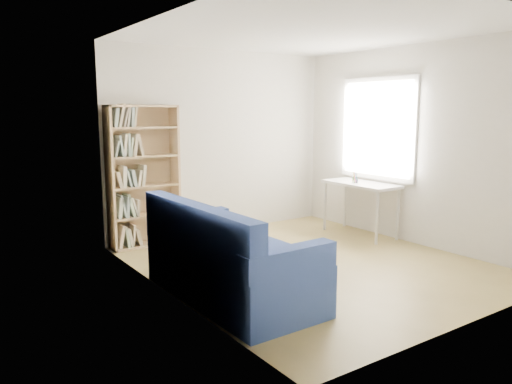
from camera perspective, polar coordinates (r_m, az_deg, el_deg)
ground at (r=5.87m, az=6.20°, el=-8.15°), size 4.00×4.00×0.00m
room_shell at (r=5.69m, az=7.03°, el=8.03°), size 3.54×4.04×2.62m
sofa at (r=4.75m, az=-3.32°, el=-7.91°), size 0.93×1.90×0.93m
bookshelf at (r=6.60m, az=-12.70°, el=1.12°), size 0.91×0.28×1.82m
desk at (r=7.18m, az=11.86°, el=0.39°), size 0.51×1.11×0.75m
pen_cup at (r=7.13m, az=11.27°, el=1.50°), size 0.08×0.08×0.16m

